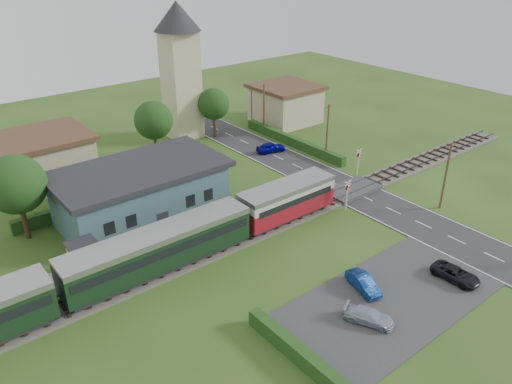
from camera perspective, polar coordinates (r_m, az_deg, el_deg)
ground at (r=46.88m, az=4.57°, el=-4.25°), size 120.00×120.00×0.00m
railway_track at (r=48.09m, az=2.95°, el=-3.19°), size 76.00×3.20×0.49m
road at (r=53.43m, az=12.47°, el=-0.69°), size 6.00×70.00×0.05m
car_park at (r=39.54m, az=15.04°, el=-11.79°), size 17.00×9.00×0.08m
crossing_deck at (r=54.45m, az=10.89°, el=0.25°), size 6.20×3.40×0.45m
platform at (r=45.35m, az=-9.35°, el=-5.39°), size 30.00×3.00×0.45m
equipment_hut at (r=42.00m, az=-19.02°, el=-7.04°), size 2.30×2.30×2.55m
station_building at (r=48.73m, az=-12.99°, el=-0.02°), size 16.00×9.00×5.30m
train at (r=39.69m, az=-15.02°, el=-7.80°), size 43.20×2.90×3.40m
church_tower at (r=67.23m, az=-8.71°, el=14.57°), size 6.00×6.00×17.60m
house_west at (r=59.43m, az=-23.45°, el=3.47°), size 10.80×8.80×5.50m
house_east at (r=74.52m, az=3.40°, el=10.11°), size 8.80×8.80×5.50m
hedge_carpark at (r=33.54m, az=4.71°, el=-17.80°), size 0.80×9.00×1.20m
hedge_roadside at (r=65.93m, az=4.22°, el=5.81°), size 0.80×18.00×1.20m
hedge_station at (r=53.35m, az=-14.96°, el=-0.27°), size 22.00×0.80×1.30m
tree_a at (r=47.51m, az=-25.75°, el=0.76°), size 5.20×5.20×8.00m
tree_b at (r=61.11m, az=-11.63°, el=8.02°), size 4.60×4.60×7.34m
tree_c at (r=67.67m, az=-4.86°, el=9.97°), size 4.20×4.20×6.78m
utility_pole_b at (r=52.14m, az=20.86°, el=1.81°), size 1.40×0.22×7.00m
utility_pole_c at (r=60.91m, az=8.15°, el=6.86°), size 1.40×0.22×7.00m
utility_pole_d at (r=69.20m, az=0.90°, el=9.56°), size 1.40×0.22×7.00m
crossing_signal_near at (r=49.74m, az=10.40°, el=0.11°), size 0.84×0.28×3.28m
crossing_signal_far at (r=57.59m, az=11.65°, el=3.79°), size 0.84×0.28×3.28m
streetlamp_east at (r=74.18m, az=-0.50°, el=10.28°), size 0.30×0.30×5.15m
car_on_road at (r=63.52m, az=1.70°, el=5.12°), size 3.95×2.37×1.26m
car_park_blue at (r=39.72m, az=12.17°, el=-10.12°), size 2.03×3.62×1.13m
car_park_silver at (r=36.84m, az=12.78°, el=-13.67°), size 2.86×3.83×1.03m
car_park_dark at (r=42.85m, az=21.86°, el=-8.69°), size 1.95×3.87×1.05m
pedestrian_near at (r=46.87m, az=-3.98°, el=-2.39°), size 0.65×0.46×1.71m
pedestrian_far at (r=42.34m, az=-16.97°, el=-7.05°), size 0.70×0.89×1.79m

